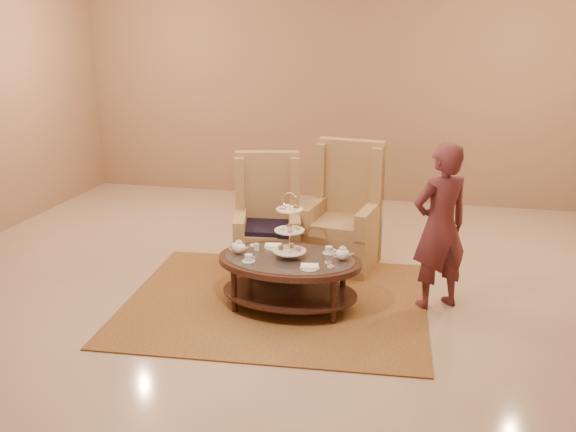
% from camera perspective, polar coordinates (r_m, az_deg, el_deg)
% --- Properties ---
extents(ground, '(8.00, 8.00, 0.00)m').
position_cam_1_polar(ground, '(6.14, -0.86, -7.97)').
color(ground, tan).
rests_on(ground, ground).
extents(ceiling, '(8.00, 8.00, 0.02)m').
position_cam_1_polar(ceiling, '(6.14, -0.86, -7.97)').
color(ceiling, beige).
rests_on(ceiling, ground).
extents(wall_back, '(8.00, 0.04, 3.50)m').
position_cam_1_polar(wall_back, '(9.53, 5.10, 11.85)').
color(wall_back, '#9B7454').
rests_on(wall_back, ground).
extents(rug, '(3.00, 2.56, 0.02)m').
position_cam_1_polar(rug, '(6.20, -1.09, -7.63)').
color(rug, olive).
rests_on(rug, ground).
extents(tea_table, '(1.36, 0.96, 1.12)m').
position_cam_1_polar(tea_table, '(5.94, 0.13, -4.55)').
color(tea_table, black).
rests_on(tea_table, ground).
extents(armchair_left, '(0.83, 0.85, 1.26)m').
position_cam_1_polar(armchair_left, '(6.85, -1.82, -1.44)').
color(armchair_left, '#A7804F').
rests_on(armchair_left, ground).
extents(armchair_right, '(0.83, 0.85, 1.36)m').
position_cam_1_polar(armchair_right, '(7.04, 4.99, -0.73)').
color(armchair_right, '#A7804F').
rests_on(armchair_right, ground).
extents(person, '(0.68, 0.64, 1.57)m').
position_cam_1_polar(person, '(6.01, 13.37, -0.96)').
color(person, '#542428').
rests_on(person, ground).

